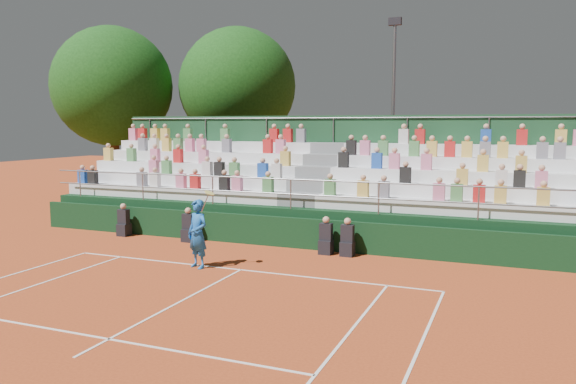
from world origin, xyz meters
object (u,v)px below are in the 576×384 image
at_px(tennis_player, 198,234).
at_px(tree_west, 113,87).
at_px(tree_east, 238,87).
at_px(floodlight_mast, 393,100).

distance_m(tennis_player, tree_west, 17.61).
height_order(tennis_player, tree_west, tree_west).
relative_size(tree_west, tree_east, 1.00).
height_order(tree_west, floodlight_mast, tree_west).
relative_size(tennis_player, floodlight_mast, 0.25).
relative_size(tennis_player, tree_west, 0.24).
bearing_deg(tennis_player, tree_west, 136.52).
bearing_deg(tree_east, tree_west, -154.69).
height_order(tree_west, tree_east, tree_east).
bearing_deg(tree_east, floodlight_mast, -5.28).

